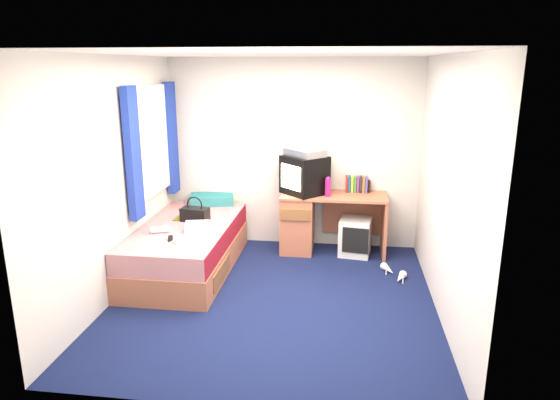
# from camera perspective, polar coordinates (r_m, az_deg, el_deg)

# --- Properties ---
(ground) EXTENTS (3.40, 3.40, 0.00)m
(ground) POSITION_cam_1_polar(r_m,az_deg,el_deg) (5.18, -0.68, -11.22)
(ground) COLOR #0C1438
(ground) RESTS_ON ground
(room_shell) EXTENTS (3.40, 3.40, 3.40)m
(room_shell) POSITION_cam_1_polar(r_m,az_deg,el_deg) (4.71, -0.73, 4.79)
(room_shell) COLOR white
(room_shell) RESTS_ON ground
(bed) EXTENTS (1.01, 2.00, 0.54)m
(bed) POSITION_cam_1_polar(r_m,az_deg,el_deg) (5.87, -10.52, -5.36)
(bed) COLOR #BA6D4D
(bed) RESTS_ON ground
(pillow) EXTENTS (0.63, 0.48, 0.12)m
(pillow) POSITION_cam_1_polar(r_m,az_deg,el_deg) (6.59, -7.80, 0.08)
(pillow) COLOR #174D9B
(pillow) RESTS_ON bed
(desk) EXTENTS (1.30, 0.55, 0.75)m
(desk) POSITION_cam_1_polar(r_m,az_deg,el_deg) (6.33, 3.62, -2.28)
(desk) COLOR #BA6D4D
(desk) RESTS_ON ground
(storage_cube) EXTENTS (0.42, 0.42, 0.46)m
(storage_cube) POSITION_cam_1_polar(r_m,az_deg,el_deg) (6.30, 8.58, -4.18)
(storage_cube) COLOR silver
(storage_cube) RESTS_ON ground
(crt_tv) EXTENTS (0.65, 0.65, 0.47)m
(crt_tv) POSITION_cam_1_polar(r_m,az_deg,el_deg) (6.19, 2.81, 2.89)
(crt_tv) COLOR black
(crt_tv) RESTS_ON desk
(vcr) EXTENTS (0.56, 0.56, 0.09)m
(vcr) POSITION_cam_1_polar(r_m,az_deg,el_deg) (6.14, 2.87, 5.45)
(vcr) COLOR #B8B7BA
(vcr) RESTS_ON crt_tv
(book_row) EXTENTS (0.27, 0.13, 0.20)m
(book_row) POSITION_cam_1_polar(r_m,az_deg,el_deg) (6.36, 8.72, 1.80)
(book_row) COLOR maroon
(book_row) RESTS_ON desk
(picture_frame) EXTENTS (0.03, 0.12, 0.14)m
(picture_frame) POSITION_cam_1_polar(r_m,az_deg,el_deg) (6.41, 10.17, 1.57)
(picture_frame) COLOR black
(picture_frame) RESTS_ON desk
(pink_water_bottle) EXTENTS (0.08, 0.08, 0.22)m
(pink_water_bottle) POSITION_cam_1_polar(r_m,az_deg,el_deg) (6.09, 5.50, 1.40)
(pink_water_bottle) COLOR #C51B73
(pink_water_bottle) RESTS_ON desk
(aerosol_can) EXTENTS (0.06, 0.06, 0.17)m
(aerosol_can) POSITION_cam_1_polar(r_m,az_deg,el_deg) (6.28, 5.37, 1.60)
(aerosol_can) COLOR silver
(aerosol_can) RESTS_ON desk
(handbag) EXTENTS (0.33, 0.22, 0.29)m
(handbag) POSITION_cam_1_polar(r_m,az_deg,el_deg) (5.90, -9.69, -1.56)
(handbag) COLOR black
(handbag) RESTS_ON bed
(towel) EXTENTS (0.31, 0.27, 0.09)m
(towel) POSITION_cam_1_polar(r_m,az_deg,el_deg) (5.56, -9.43, -3.03)
(towel) COLOR white
(towel) RESTS_ON bed
(magazine) EXTENTS (0.23, 0.30, 0.01)m
(magazine) POSITION_cam_1_polar(r_m,az_deg,el_deg) (6.04, -10.76, -1.98)
(magazine) COLOR yellow
(magazine) RESTS_ON bed
(water_bottle) EXTENTS (0.21, 0.15, 0.07)m
(water_bottle) POSITION_cam_1_polar(r_m,az_deg,el_deg) (5.57, -13.56, -3.32)
(water_bottle) COLOR white
(water_bottle) RESTS_ON bed
(colour_swatch_fan) EXTENTS (0.21, 0.19, 0.01)m
(colour_swatch_fan) POSITION_cam_1_polar(r_m,az_deg,el_deg) (5.28, -12.16, -4.59)
(colour_swatch_fan) COLOR yellow
(colour_swatch_fan) RESTS_ON bed
(remote_control) EXTENTS (0.10, 0.17, 0.02)m
(remote_control) POSITION_cam_1_polar(r_m,az_deg,el_deg) (5.35, -12.41, -4.32)
(remote_control) COLOR black
(remote_control) RESTS_ON bed
(window_assembly) EXTENTS (0.11, 1.42, 1.40)m
(window_assembly) POSITION_cam_1_polar(r_m,az_deg,el_deg) (5.98, -14.35, 6.22)
(window_assembly) COLOR silver
(window_assembly) RESTS_ON room_shell
(white_heels) EXTENTS (0.28, 0.46, 0.09)m
(white_heels) POSITION_cam_1_polar(r_m,az_deg,el_deg) (5.80, 12.92, -8.19)
(white_heels) COLOR white
(white_heels) RESTS_ON ground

